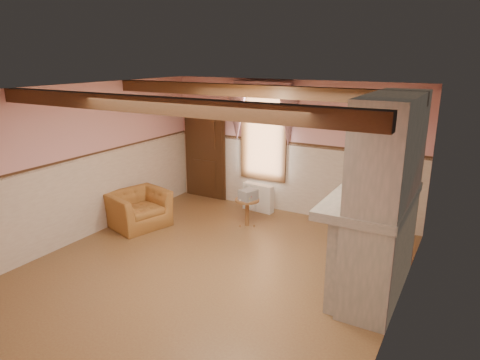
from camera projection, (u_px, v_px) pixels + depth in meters
The scene contains 26 objects.
floor at pixel (213, 268), 6.83m from camera, with size 5.50×6.00×0.01m, color brown.
ceiling at pixel (209, 90), 6.04m from camera, with size 5.50×6.00×0.01m, color silver.
wall_back at pixel (290, 148), 8.94m from camera, with size 5.50×0.02×2.80m, color #D99698.
wall_front at pixel (32, 267), 3.93m from camera, with size 5.50×0.02×2.80m, color #D99698.
wall_left at pixel (84, 162), 7.73m from camera, with size 0.02×6.00×2.80m, color #D99698.
wall_right at pixel (403, 217), 5.13m from camera, with size 0.02×6.00×2.80m, color #D99698.
wainscot at pixel (212, 224), 6.61m from camera, with size 5.50×6.00×1.50m, color beige, non-canonical shape.
chair_rail at pixel (211, 178), 6.40m from camera, with size 5.50×6.00×0.08m, color black, non-canonical shape.
firebox at pixel (349, 255), 6.25m from camera, with size 0.20×0.95×0.90m, color black.
armchair at pixel (138, 209), 8.43m from camera, with size 1.08×0.94×0.70m, color #9E662D.
side_table at pixel (247, 212), 8.47m from camera, with size 0.48×0.48×0.55m, color brown.
book_stack at pixel (248, 195), 8.34m from camera, with size 0.26×0.32×0.20m, color #B7AD8C.
radiator at pixel (258, 197), 9.27m from camera, with size 0.70×0.18×0.60m, color white.
bowl at pixel (375, 189), 5.99m from camera, with size 0.37×0.37×0.09m, color brown.
mantel_clock at pixel (385, 175), 6.51m from camera, with size 0.14×0.24×0.20m, color black.
oil_lamp at pixel (377, 181), 6.05m from camera, with size 0.11×0.11×0.28m, color gold.
candle_red at pixel (364, 199), 5.45m from camera, with size 0.06×0.06×0.16m, color #AF151D.
jar_yellow at pixel (367, 197), 5.61m from camera, with size 0.06×0.06×0.12m, color gold.
fireplace at pixel (385, 199), 5.78m from camera, with size 0.85×2.00×2.80m, color gray.
mantel at pixel (371, 199), 5.88m from camera, with size 1.05×2.05×0.12m, color gray.
overmantel_mirror at pixel (362, 155), 5.80m from camera, with size 0.06×1.44×1.04m, color silver.
door at pixel (205, 154), 9.98m from camera, with size 1.10×0.10×2.10m, color black.
window at pixel (264, 134), 9.12m from camera, with size 1.06×0.08×2.02m, color white.
window_drapes at pixel (262, 106), 8.88m from camera, with size 1.30×0.14×1.40m, color gray.
ceiling_beam_front at pixel (153, 105), 5.06m from camera, with size 5.50×0.18×0.20m, color black.
ceiling_beam_back at pixel (249, 91), 7.07m from camera, with size 5.50×0.18×0.20m, color black.
Camera 1 is at (3.42, -5.14, 3.27)m, focal length 32.00 mm.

